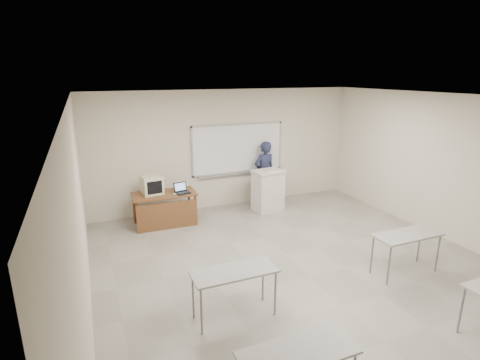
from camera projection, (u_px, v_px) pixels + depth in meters
name	position (u px, v px, depth m)	size (l,w,h in m)	color
floor	(310.00, 277.00, 6.45)	(7.00, 8.00, 0.01)	gray
whiteboard	(238.00, 149.00, 9.67)	(2.48, 0.10, 1.31)	white
student_desks	(367.00, 281.00, 5.06)	(4.40, 2.20, 0.73)	gray
instructor_desk	(165.00, 203.00, 8.46)	(1.42, 0.71, 0.75)	brown
podium	(268.00, 191.00, 9.43)	(0.74, 0.54, 1.04)	silver
crt_monitor	(151.00, 185.00, 8.44)	(0.44, 0.49, 0.42)	beige
laptop	(182.00, 190.00, 8.52)	(0.31, 0.29, 0.23)	black
mouse	(175.00, 194.00, 8.39)	(0.09, 0.06, 0.04)	#ADAFB6
keyboard	(276.00, 171.00, 9.24)	(0.50, 0.17, 0.03)	beige
presenter	(264.00, 173.00, 9.91)	(0.61, 0.40, 1.68)	black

